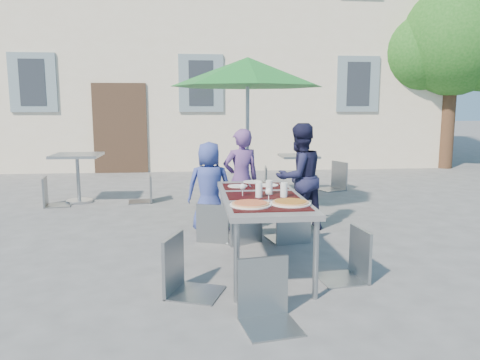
{
  "coord_description": "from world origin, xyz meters",
  "views": [
    {
      "loc": [
        -0.24,
        -4.33,
        1.65
      ],
      "look_at": [
        0.32,
        1.18,
        0.77
      ],
      "focal_mm": 35.0,
      "sensor_mm": 36.0,
      "label": 1
    }
  ],
  "objects": [
    {
      "name": "bg_chair_r_0",
      "position": [
        -1.06,
        3.76,
        0.52
      ],
      "size": [
        0.44,
        0.44,
        0.89
      ],
      "color": "gray",
      "rests_on": "ground"
    },
    {
      "name": "dining_table",
      "position": [
        0.45,
        0.28,
        0.7
      ],
      "size": [
        0.8,
        1.85,
        0.76
      ],
      "color": "#494A4E",
      "rests_on": "ground"
    },
    {
      "name": "chair_0",
      "position": [
        0.02,
        1.26,
        0.53
      ],
      "size": [
        0.51,
        0.52,
        0.91
      ],
      "color": "gray",
      "rests_on": "ground"
    },
    {
      "name": "place_settings",
      "position": [
        0.45,
        0.92,
        0.76
      ],
      "size": [
        0.62,
        0.5,
        0.01
      ],
      "color": "white",
      "rests_on": "dining_table"
    },
    {
      "name": "tree",
      "position": [
        6.55,
        7.54,
        3.25
      ],
      "size": [
        3.6,
        3.0,
        4.7
      ],
      "color": "#472E1E",
      "rests_on": "ground"
    },
    {
      "name": "child_2",
      "position": [
        1.16,
        1.67,
        0.71
      ],
      "size": [
        0.8,
        0.65,
        1.43
      ],
      "primitive_type": "imported",
      "rotation": [
        0.0,
        0.0,
        3.57
      ],
      "color": "#191A38",
      "rests_on": "ground"
    },
    {
      "name": "patio_umbrella",
      "position": [
        0.6,
        2.73,
        2.12
      ],
      "size": [
        2.3,
        2.3,
        2.36
      ],
      "color": "#B2B5BA",
      "rests_on": "ground"
    },
    {
      "name": "cafe_table_1",
      "position": [
        1.75,
        4.28,
        0.5
      ],
      "size": [
        0.69,
        0.69,
        0.73
      ],
      "color": "#B2B5BA",
      "rests_on": "ground"
    },
    {
      "name": "building",
      "position": [
        -0.0,
        11.5,
        4.85
      ],
      "size": [
        13.6,
        8.2,
        11.1
      ],
      "color": "beige",
      "rests_on": "ground"
    },
    {
      "name": "chair_2",
      "position": [
        0.93,
        1.13,
        0.59
      ],
      "size": [
        0.53,
        0.53,
        1.0
      ],
      "color": "gray",
      "rests_on": "ground"
    },
    {
      "name": "chair_5",
      "position": [
        0.31,
        -0.97,
        0.54
      ],
      "size": [
        0.47,
        0.48,
        0.93
      ],
      "color": "gray",
      "rests_on": "ground"
    },
    {
      "name": "chair_3",
      "position": [
        -0.33,
        -0.34,
        0.58
      ],
      "size": [
        0.57,
        0.56,
        0.99
      ],
      "color": "gray",
      "rests_on": "ground"
    },
    {
      "name": "pizza_near_left",
      "position": [
        0.28,
        -0.2,
        0.77
      ],
      "size": [
        0.38,
        0.38,
        0.03
      ],
      "color": "white",
      "rests_on": "dining_table"
    },
    {
      "name": "chair_4",
      "position": [
        1.25,
        -0.16,
        0.55
      ],
      "size": [
        0.46,
        0.46,
        0.93
      ],
      "color": "#8F969A",
      "rests_on": "ground"
    },
    {
      "name": "pizza_near_right",
      "position": [
        0.65,
        -0.18,
        0.77
      ],
      "size": [
        0.38,
        0.38,
        0.03
      ],
      "color": "white",
      "rests_on": "dining_table"
    },
    {
      "name": "cafe_table_0",
      "position": [
        -2.2,
        3.83,
        0.61
      ],
      "size": [
        0.78,
        0.78,
        0.84
      ],
      "color": "#B2B5BA",
      "rests_on": "ground"
    },
    {
      "name": "glassware",
      "position": [
        0.5,
        0.19,
        0.83
      ],
      "size": [
        0.47,
        0.41,
        0.15
      ],
      "color": "silver",
      "rests_on": "dining_table"
    },
    {
      "name": "bg_chair_l_1",
      "position": [
        1.25,
        4.39,
        0.56
      ],
      "size": [
        0.47,
        0.47,
        0.96
      ],
      "color": "gray",
      "rests_on": "ground"
    },
    {
      "name": "bg_chair_r_1",
      "position": [
        2.57,
        4.62,
        0.62
      ],
      "size": [
        0.61,
        0.6,
        1.05
      ],
      "color": "gray",
      "rests_on": "ground"
    },
    {
      "name": "ground",
      "position": [
        0.0,
        0.0,
        0.0
      ],
      "size": [
        90.0,
        90.0,
        0.0
      ],
      "primitive_type": "plane",
      "color": "#4F4F52",
      "rests_on": "ground"
    },
    {
      "name": "bg_chair_l_0",
      "position": [
        -2.58,
        3.58,
        0.54
      ],
      "size": [
        0.47,
        0.46,
        0.92
      ],
      "color": "gray",
      "rests_on": "ground"
    },
    {
      "name": "chair_1",
      "position": [
        0.35,
        1.17,
        0.58
      ],
      "size": [
        0.58,
        0.58,
        0.98
      ],
      "color": "gray",
      "rests_on": "ground"
    },
    {
      "name": "child_1",
      "position": [
        0.4,
        1.78,
        0.68
      ],
      "size": [
        0.56,
        0.43,
        1.36
      ],
      "primitive_type": "imported",
      "rotation": [
        0.0,
        0.0,
        3.38
      ],
      "color": "#603D7D",
      "rests_on": "ground"
    },
    {
      "name": "child_0",
      "position": [
        -0.03,
        1.7,
        0.6
      ],
      "size": [
        0.6,
        0.4,
        1.2
      ],
      "primitive_type": "imported",
      "rotation": [
        0.0,
        0.0,
        3.1
      ],
      "color": "#34428F",
      "rests_on": "ground"
    }
  ]
}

